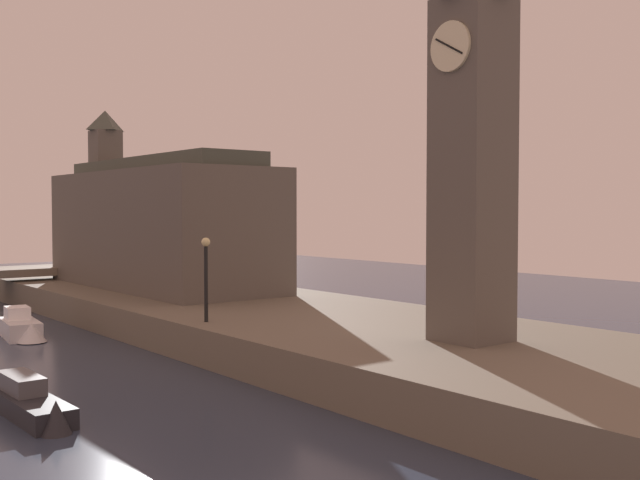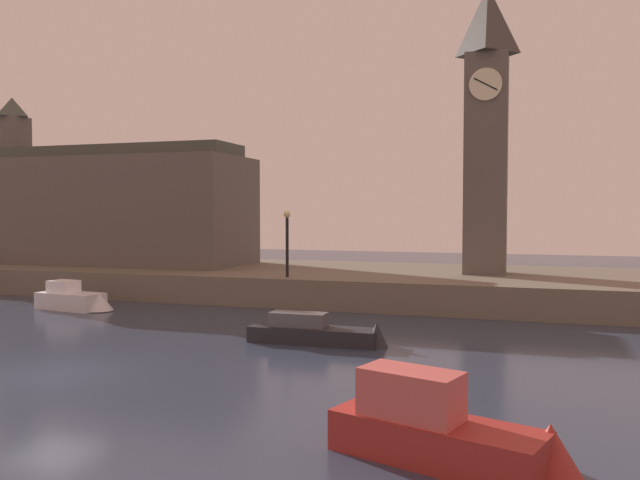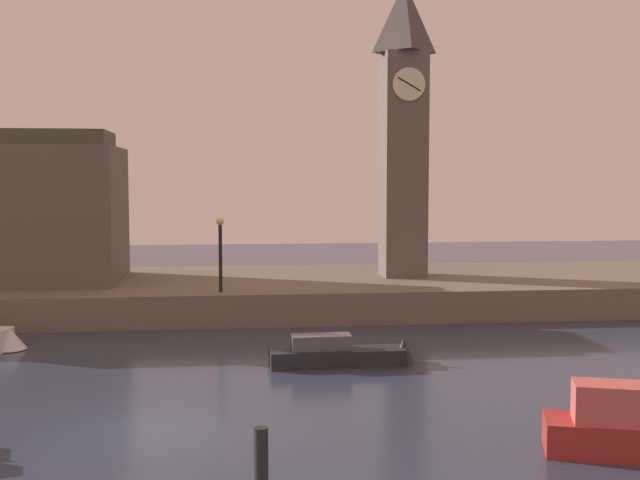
{
  "view_description": "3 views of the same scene",
  "coord_description": "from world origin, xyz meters",
  "px_view_note": "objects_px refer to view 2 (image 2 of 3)",
  "views": [
    {
      "loc": [
        28.58,
        -0.2,
        6.05
      ],
      "look_at": [
        6.08,
        17.6,
        4.9
      ],
      "focal_mm": 42.41,
      "sensor_mm": 36.0,
      "label": 1
    },
    {
      "loc": [
        13.45,
        -15.56,
        4.91
      ],
      "look_at": [
        3.91,
        14.01,
        3.49
      ],
      "focal_mm": 35.82,
      "sensor_mm": 36.0,
      "label": 2
    },
    {
      "loc": [
        2.24,
        -20.44,
        6.62
      ],
      "look_at": [
        6.41,
        15.61,
        3.81
      ],
      "focal_mm": 43.68,
      "sensor_mm": 36.0,
      "label": 3
    }
  ],
  "objects_px": {
    "streetlamp": "(287,235)",
    "boat_barge_dark": "(326,333)",
    "boat_ferry_white": "(76,299)",
    "boat_dinghy_red": "(452,432)",
    "parliament_hall": "(109,206)",
    "clock_tower": "(486,126)"
  },
  "relations": [
    {
      "from": "streetlamp",
      "to": "boat_barge_dark",
      "type": "xyz_separation_m",
      "value": [
        4.71,
        -8.41,
        -3.28
      ]
    },
    {
      "from": "streetlamp",
      "to": "boat_barge_dark",
      "type": "height_order",
      "value": "streetlamp"
    },
    {
      "from": "boat_ferry_white",
      "to": "boat_dinghy_red",
      "type": "xyz_separation_m",
      "value": [
        19.91,
        -13.89,
        0.1
      ]
    },
    {
      "from": "parliament_hall",
      "to": "streetlamp",
      "type": "bearing_deg",
      "value": -19.2
    },
    {
      "from": "boat_dinghy_red",
      "to": "streetlamp",
      "type": "bearing_deg",
      "value": 119.56
    },
    {
      "from": "boat_barge_dark",
      "to": "boat_dinghy_red",
      "type": "bearing_deg",
      "value": -60.2
    },
    {
      "from": "parliament_hall",
      "to": "streetlamp",
      "type": "distance_m",
      "value": 15.31
    },
    {
      "from": "boat_ferry_white",
      "to": "boat_barge_dark",
      "type": "xyz_separation_m",
      "value": [
        14.25,
        -4.0,
        -0.12
      ]
    },
    {
      "from": "boat_ferry_white",
      "to": "clock_tower",
      "type": "bearing_deg",
      "value": 26.2
    },
    {
      "from": "boat_ferry_white",
      "to": "parliament_hall",
      "type": "bearing_deg",
      "value": 117.26
    },
    {
      "from": "clock_tower",
      "to": "boat_ferry_white",
      "type": "relative_size",
      "value": 3.64
    },
    {
      "from": "streetlamp",
      "to": "boat_dinghy_red",
      "type": "relative_size",
      "value": 0.67
    },
    {
      "from": "clock_tower",
      "to": "boat_dinghy_red",
      "type": "height_order",
      "value": "clock_tower"
    },
    {
      "from": "parliament_hall",
      "to": "boat_dinghy_red",
      "type": "bearing_deg",
      "value": -43.27
    },
    {
      "from": "parliament_hall",
      "to": "boat_dinghy_red",
      "type": "xyz_separation_m",
      "value": [
        24.76,
        -23.31,
        -4.59
      ]
    },
    {
      "from": "boat_barge_dark",
      "to": "boat_ferry_white",
      "type": "bearing_deg",
      "value": 164.3
    },
    {
      "from": "clock_tower",
      "to": "streetlamp",
      "type": "xyz_separation_m",
      "value": [
        -9.59,
        -5.01,
        -5.83
      ]
    },
    {
      "from": "streetlamp",
      "to": "parliament_hall",
      "type": "bearing_deg",
      "value": 160.8
    },
    {
      "from": "streetlamp",
      "to": "boat_dinghy_red",
      "type": "distance_m",
      "value": 21.25
    },
    {
      "from": "streetlamp",
      "to": "boat_dinghy_red",
      "type": "xyz_separation_m",
      "value": [
        10.38,
        -18.3,
        -3.05
      ]
    },
    {
      "from": "clock_tower",
      "to": "streetlamp",
      "type": "distance_m",
      "value": 12.29
    },
    {
      "from": "streetlamp",
      "to": "boat_barge_dark",
      "type": "bearing_deg",
      "value": -60.73
    }
  ]
}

